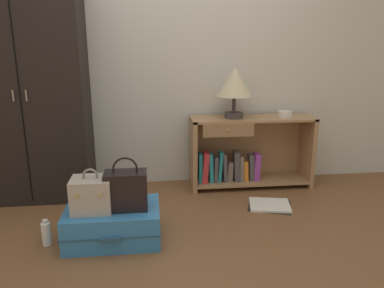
# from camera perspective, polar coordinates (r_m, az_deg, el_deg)

# --- Properties ---
(ground_plane) EXTENTS (9.00, 9.00, 0.00)m
(ground_plane) POSITION_cam_1_polar(r_m,az_deg,el_deg) (2.52, -1.30, -17.41)
(ground_plane) COLOR brown
(back_wall) EXTENTS (6.40, 0.10, 2.60)m
(back_wall) POSITION_cam_1_polar(r_m,az_deg,el_deg) (3.62, -3.66, 14.26)
(back_wall) COLOR beige
(back_wall) RESTS_ON ground_plane
(wardrobe) EXTENTS (0.96, 0.47, 1.91)m
(wardrobe) POSITION_cam_1_polar(r_m,az_deg,el_deg) (3.50, -23.72, 7.34)
(wardrobe) COLOR black
(wardrobe) RESTS_ON ground_plane
(bookshelf) EXTENTS (1.17, 0.36, 0.68)m
(bookshelf) POSITION_cam_1_polar(r_m,az_deg,el_deg) (3.65, 8.05, -1.40)
(bookshelf) COLOR #A37A51
(bookshelf) RESTS_ON ground_plane
(table_lamp) EXTENTS (0.33, 0.33, 0.47)m
(table_lamp) POSITION_cam_1_polar(r_m,az_deg,el_deg) (3.47, 6.54, 9.21)
(table_lamp) COLOR #3D3838
(table_lamp) RESTS_ON bookshelf
(bowl) EXTENTS (0.14, 0.14, 0.05)m
(bowl) POSITION_cam_1_polar(r_m,az_deg,el_deg) (3.67, 14.07, 4.52)
(bowl) COLOR silver
(bowl) RESTS_ON bookshelf
(suitcase_large) EXTENTS (0.66, 0.47, 0.24)m
(suitcase_large) POSITION_cam_1_polar(r_m,az_deg,el_deg) (2.76, -11.96, -11.80)
(suitcase_large) COLOR teal
(suitcase_large) RESTS_ON ground_plane
(train_case) EXTENTS (0.27, 0.22, 0.31)m
(train_case) POSITION_cam_1_polar(r_m,az_deg,el_deg) (2.64, -15.12, -7.47)
(train_case) COLOR #A89E8E
(train_case) RESTS_ON suitcase_large
(handbag) EXTENTS (0.29, 0.17, 0.37)m
(handbag) POSITION_cam_1_polar(r_m,az_deg,el_deg) (2.62, -10.06, -6.92)
(handbag) COLOR black
(handbag) RESTS_ON suitcase_large
(bottle) EXTENTS (0.06, 0.06, 0.19)m
(bottle) POSITION_cam_1_polar(r_m,az_deg,el_deg) (2.83, -21.42, -12.62)
(bottle) COLOR white
(bottle) RESTS_ON ground_plane
(open_book_on_floor) EXTENTS (0.43, 0.39, 0.02)m
(open_book_on_floor) POSITION_cam_1_polar(r_m,az_deg,el_deg) (3.32, 11.81, -9.16)
(open_book_on_floor) COLOR white
(open_book_on_floor) RESTS_ON ground_plane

